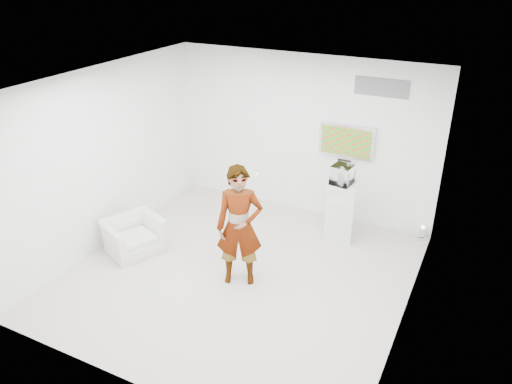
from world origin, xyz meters
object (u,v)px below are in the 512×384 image
pedestal (339,211)px  floor_uplight (422,233)px  person (239,226)px  tv (347,141)px  armchair (133,235)px

pedestal → floor_uplight: 1.53m
person → pedestal: size_ratio=1.79×
tv → person: (-0.76, -2.58, -0.61)m
floor_uplight → armchair: bearing=-149.2°
armchair → floor_uplight: (4.27, 2.55, -0.16)m
person → pedestal: (0.94, 1.88, -0.41)m
pedestal → person: bearing=-116.6°
pedestal → tv: bearing=103.9°
person → armchair: size_ratio=2.11×
tv → armchair: 4.02m
tv → pedestal: tv is taller
tv → armchair: (-2.76, -2.64, -1.26)m
person → armchair: person is taller
tv → floor_uplight: bearing=-3.4°
armchair → pedestal: 3.52m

